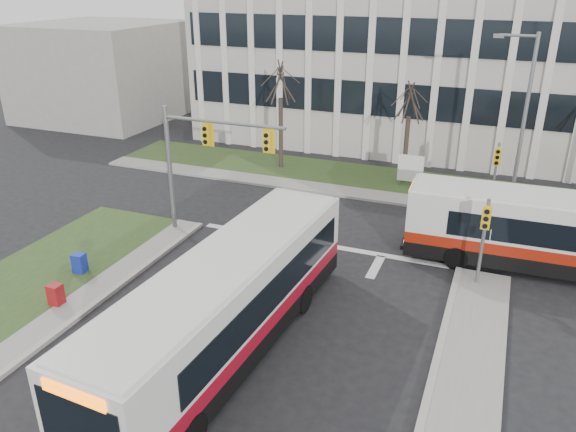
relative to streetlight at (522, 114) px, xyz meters
The scene contains 16 objects.
ground 18.81m from the streetlight, 116.37° to the right, with size 120.00×120.00×0.00m, color black.
sidewalk_cross 6.04m from the streetlight, 161.74° to the right, with size 44.00×1.60×0.14m, color #9E9B93.
building_lawn 6.23m from the streetlight, 149.29° to the left, with size 44.00×5.00×0.12m, color #30461E.
office_building 14.15m from the streetlight, 102.38° to the left, with size 40.00×16.00×12.00m, color beige.
building_annex 35.43m from the streetlight, 163.93° to the left, with size 12.00×12.00×8.00m, color #9E9B93.
mast_arm_signal 16.39m from the streetlight, 146.49° to the right, with size 6.11×0.38×6.20m.
signal_pole_near 9.72m from the streetlight, 95.10° to the right, with size 0.34×0.39×3.80m.
signal_pole_far 2.93m from the streetlight, 136.05° to the right, with size 0.34×0.39×3.80m.
streetlight is the anchor object (origin of this frame).
directory_sign 6.96m from the streetlight, 166.77° to the left, with size 1.50×0.12×2.00m.
tree_left 14.15m from the streetlight, behind, with size 1.80×1.80×7.70m.
tree_mid 6.36m from the streetlight, 161.65° to the left, with size 1.80×1.80×6.82m.
bus_main 19.05m from the streetlight, 116.11° to the right, with size 2.82×13.01×3.47m, color silver, non-canonical shape.
bus_cross 7.85m from the streetlight, 73.25° to the right, with size 2.66×12.27×3.27m, color silver, non-canonical shape.
newspaper_box_blue 22.48m from the streetlight, 138.88° to the right, with size 0.50×0.45×0.95m, color #16259A.
newspaper_box_red 23.46m from the streetlight, 132.90° to the right, with size 0.50×0.45×0.95m, color maroon.
Camera 1 is at (7.42, -14.46, 11.73)m, focal length 35.00 mm.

